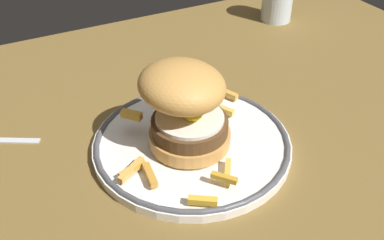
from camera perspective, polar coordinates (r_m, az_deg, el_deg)
ground_plane at (r=60.84cm, az=3.69°, el=-4.77°), size 113.29×91.21×4.00cm
dinner_plate at (r=58.57cm, az=0.00°, el=-2.97°), size 26.63×26.63×1.60cm
burger at (r=54.18cm, az=-0.88°, el=2.08°), size 14.67×14.42×11.66cm
fries_pile at (r=55.83cm, az=-1.22°, el=-3.33°), size 22.31×21.57×2.95cm
water_glass at (r=95.97cm, az=11.14°, el=15.09°), size 6.42×6.42×9.66cm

